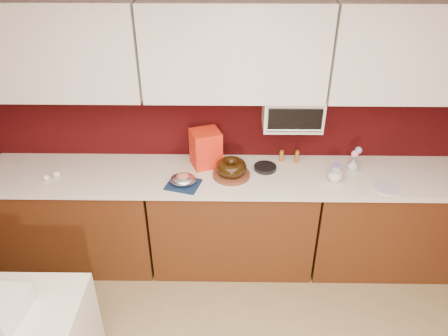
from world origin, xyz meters
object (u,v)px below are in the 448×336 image
(coffee_mug, at_px, (335,175))
(blue_jar, at_px, (337,170))
(bundt_cake, at_px, (231,167))
(flower_vase, at_px, (353,164))
(foil_ham_nest, at_px, (183,179))
(pandoro_box, at_px, (206,148))
(toaster_oven, at_px, (292,111))

(coffee_mug, bearing_deg, blue_jar, 72.66)
(bundt_cake, xyz_separation_m, flower_vase, (0.98, 0.11, -0.03))
(foil_ham_nest, distance_m, flower_vase, 1.37)
(bundt_cake, height_order, foil_ham_nest, bundt_cake)
(coffee_mug, xyz_separation_m, flower_vase, (0.18, 0.17, 0.00))
(pandoro_box, height_order, coffee_mug, pandoro_box)
(toaster_oven, height_order, blue_jar, toaster_oven)
(toaster_oven, height_order, pandoro_box, toaster_oven)
(bundt_cake, distance_m, foil_ham_nest, 0.39)
(toaster_oven, relative_size, foil_ham_nest, 2.26)
(blue_jar, bearing_deg, bundt_cake, -177.84)
(coffee_mug, xyz_separation_m, blue_jar, (0.03, 0.09, -0.01))
(coffee_mug, bearing_deg, toaster_oven, 143.17)
(bundt_cake, xyz_separation_m, coffee_mug, (0.80, -0.06, -0.03))
(bundt_cake, bearing_deg, foil_ham_nest, -159.19)
(toaster_oven, relative_size, blue_jar, 4.76)
(foil_ham_nest, bearing_deg, pandoro_box, 63.16)
(blue_jar, relative_size, flower_vase, 0.89)
(coffee_mug, distance_m, flower_vase, 0.24)
(foil_ham_nest, relative_size, coffee_mug, 1.88)
(flower_vase, bearing_deg, coffee_mug, -136.14)
(pandoro_box, relative_size, blue_jar, 3.22)
(foil_ham_nest, xyz_separation_m, blue_jar, (1.20, 0.17, -0.01))
(flower_vase, bearing_deg, toaster_oven, 170.91)
(bundt_cake, distance_m, blue_jar, 0.83)
(blue_jar, bearing_deg, foil_ham_nest, -171.89)
(foil_ham_nest, height_order, coffee_mug, coffee_mug)
(coffee_mug, bearing_deg, pandoro_box, 166.86)
(foil_ham_nest, xyz_separation_m, coffee_mug, (1.17, 0.08, -0.00))
(foil_ham_nest, bearing_deg, coffee_mug, 3.82)
(toaster_oven, relative_size, flower_vase, 4.26)
(bundt_cake, relative_size, foil_ham_nest, 1.20)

